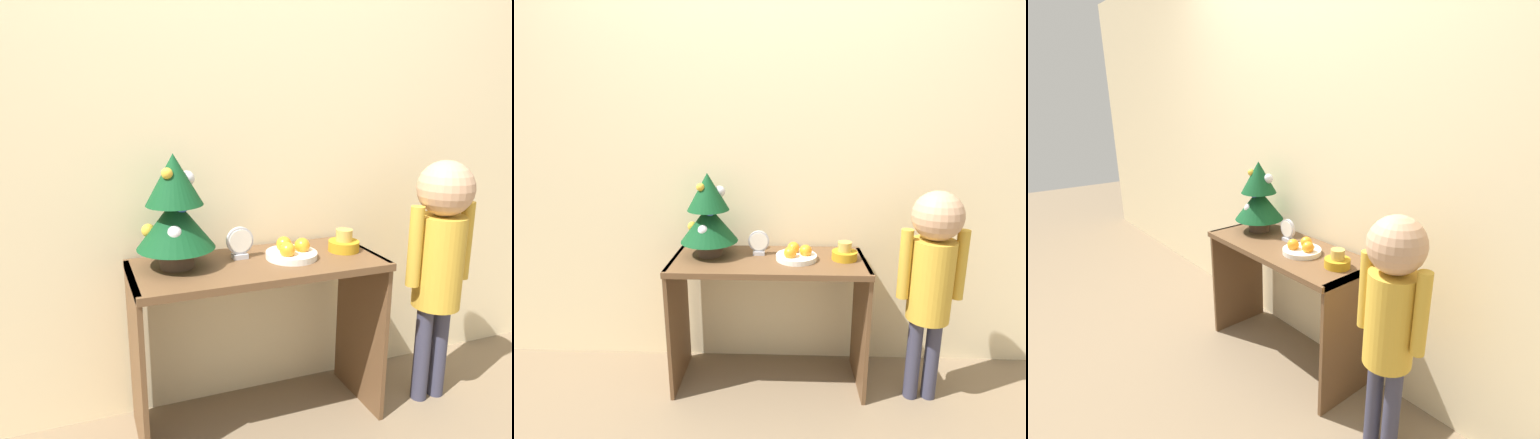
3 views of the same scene
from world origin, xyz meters
The scene contains 8 objects.
ground_plane centered at (0.00, 0.00, 0.00)m, with size 12.00×12.00×0.00m, color #7A664C.
back_wall centered at (0.00, 0.47, 1.25)m, with size 7.00×0.05×2.50m, color beige.
console_table centered at (0.00, 0.21, 0.54)m, with size 1.00×0.43×0.71m.
mini_tree centered at (-0.31, 0.27, 0.94)m, with size 0.30×0.30×0.44m.
fruit_bowl centered at (0.14, 0.21, 0.74)m, with size 0.21×0.21×0.08m.
singing_bowl centered at (0.39, 0.22, 0.75)m, with size 0.13×0.13×0.09m.
desk_clock centered at (-0.05, 0.28, 0.78)m, with size 0.11×0.04×0.13m.
child_figure centered at (0.79, 0.10, 0.72)m, with size 0.32×0.24×1.10m.
Camera 3 is at (1.61, -1.15, 1.52)m, focal length 28.00 mm.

